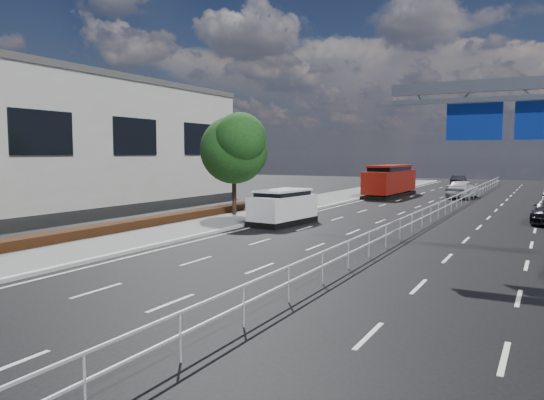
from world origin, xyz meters
The scene contains 10 objects.
ground centered at (0.00, 0.00, 0.00)m, with size 160.00×160.00×0.00m, color black.
kerb_near centered at (-9.00, 0.00, 0.07)m, with size 0.25×140.00×0.15m, color silver.
median_fence centered at (0.00, 22.50, 0.53)m, with size 0.05×85.00×1.02m.
hedge_near centered at (-13.30, 5.00, 0.36)m, with size 1.00×36.00×0.44m, color black.
near_building centered at (-30.00, 18.00, 5.00)m, with size 12.00×38.00×10.00m, color beige.
near_tree_back centered at (-11.94, 17.97, 4.61)m, with size 4.84×4.51×6.69m.
white_minivan centered at (-7.45, 16.05, 1.00)m, with size 2.53×4.88×2.03m.
red_bus centered at (-7.50, 39.08, 1.57)m, with size 2.70×10.17×3.02m.
near_car_silver centered at (-1.01, 40.35, 0.86)m, with size 2.02×5.03×1.71m, color silver.
near_car_dark centered at (-4.19, 59.13, 0.69)m, with size 1.46×4.18×1.38m, color black.
Camera 1 is at (6.30, -11.26, 4.08)m, focal length 35.00 mm.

